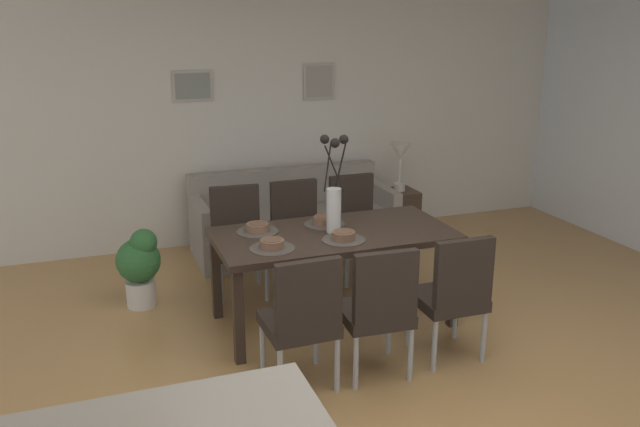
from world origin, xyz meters
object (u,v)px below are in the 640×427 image
(dining_chair_far_left, at_px, (378,306))
(bowl_near_left, at_px, (272,243))
(dining_chair_far_right, at_px, (298,229))
(framed_picture_left, at_px, (192,86))
(dining_chair_near_left, at_px, (303,316))
(dining_chair_near_right, at_px, (238,235))
(bowl_far_left, at_px, (344,235))
(potted_plant, at_px, (140,264))
(table_lamp, at_px, (400,156))
(bowl_far_right, at_px, (325,220))
(framed_picture_center, at_px, (319,81))
(dining_chair_mid_right, at_px, (356,221))
(dining_chair_mid_left, at_px, (454,291))
(dining_table, at_px, (334,242))
(sofa, at_px, (293,224))
(side_table, at_px, (398,214))
(bowl_near_right, at_px, (258,227))
(centerpiece_vase, at_px, (334,196))

(dining_chair_far_left, distance_m, bowl_near_left, 0.89)
(dining_chair_far_right, height_order, framed_picture_left, framed_picture_left)
(dining_chair_near_left, bearing_deg, dining_chair_far_left, -2.55)
(dining_chair_near_right, height_order, bowl_far_left, dining_chair_near_right)
(potted_plant, bearing_deg, table_lamp, 17.41)
(bowl_far_right, bearing_deg, table_lamp, 46.61)
(bowl_far_right, distance_m, potted_plant, 1.56)
(table_lamp, xyz_separation_m, framed_picture_center, (-0.74, 0.48, 0.75))
(dining_chair_mid_right, height_order, bowl_far_left, dining_chair_mid_right)
(framed_picture_left, bearing_deg, table_lamp, -13.19)
(dining_chair_near_left, xyz_separation_m, framed_picture_left, (-0.13, 3.00, 1.14))
(dining_chair_near_left, xyz_separation_m, bowl_near_left, (-0.01, 0.65, 0.27))
(dining_chair_far_left, xyz_separation_m, dining_chair_mid_right, (0.57, 1.73, 0.00))
(dining_chair_mid_left, xyz_separation_m, bowl_far_left, (-0.56, 0.63, 0.27))
(dining_table, bearing_deg, framed_picture_left, 106.96)
(framed_picture_center, bearing_deg, dining_chair_near_right, -132.47)
(dining_chair_far_right, bearing_deg, dining_table, -88.98)
(bowl_near_left, xyz_separation_m, sofa, (0.74, 1.87, -0.50))
(bowl_near_left, height_order, bowl_far_left, same)
(framed_picture_center, bearing_deg, bowl_far_left, -105.60)
(dining_chair_mid_left, height_order, dining_chair_mid_right, same)
(dining_chair_mid_left, xyz_separation_m, table_lamp, (0.84, 2.51, 0.38))
(dining_chair_far_right, relative_size, sofa, 0.46)
(dining_chair_far_left, relative_size, dining_chair_mid_right, 1.00)
(dining_table, xyz_separation_m, framed_picture_center, (0.66, 2.16, 0.99))
(side_table, bearing_deg, framed_picture_center, 146.87)
(bowl_near_right, xyz_separation_m, table_lamp, (1.94, 1.48, 0.11))
(dining_chair_mid_left, bearing_deg, dining_table, 123.89)
(centerpiece_vase, xyz_separation_m, framed_picture_center, (0.66, 2.16, 0.62))
(side_table, distance_m, framed_picture_center, 1.64)
(bowl_near_right, bearing_deg, sofa, 63.30)
(dining_table, xyz_separation_m, side_table, (1.40, 1.68, -0.40))
(bowl_near_left, bearing_deg, dining_chair_mid_right, 44.25)
(dining_chair_near_left, height_order, centerpiece_vase, centerpiece_vase)
(bowl_near_right, bearing_deg, framed_picture_left, 93.45)
(bowl_near_left, height_order, framed_picture_left, framed_picture_left)
(potted_plant, bearing_deg, centerpiece_vase, -30.09)
(dining_chair_near_left, relative_size, dining_chair_far_left, 1.00)
(dining_table, bearing_deg, bowl_near_left, -159.69)
(bowl_far_right, distance_m, table_lamp, 2.03)
(framed_picture_center, bearing_deg, centerpiece_vase, -106.95)
(sofa, xyz_separation_m, potted_plant, (-1.59, -0.87, 0.09))
(dining_chair_far_right, distance_m, centerpiece_vase, 0.98)
(side_table, bearing_deg, dining_chair_near_right, -156.59)
(table_lamp, bearing_deg, framed_picture_center, 146.87)
(framed_picture_center, bearing_deg, bowl_far_right, -108.58)
(bowl_near_left, bearing_deg, framed_picture_left, 92.86)
(dining_chair_far_left, relative_size, dining_chair_far_right, 1.00)
(dining_chair_mid_left, relative_size, side_table, 1.77)
(dining_chair_near_right, distance_m, table_lamp, 2.16)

